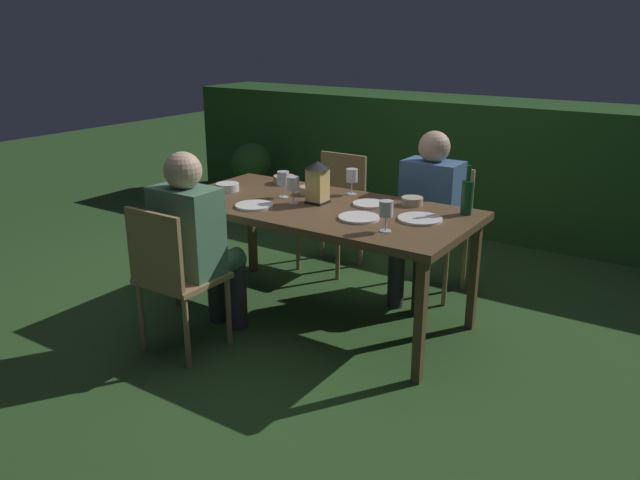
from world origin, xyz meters
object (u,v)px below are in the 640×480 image
(wine_glass_c, at_px, (386,210))
(plate_b, at_px, (254,206))
(chair_side_right_b, at_px, (437,224))
(person_in_green, at_px, (196,238))
(plate_a, at_px, (359,218))
(person_in_blue, at_px, (427,209))
(chair_side_left_a, at_px, (173,274))
(wine_glass_a, at_px, (352,177))
(potted_plant_by_hedge, at_px, (252,175))
(green_bottle_on_table, at_px, (467,196))
(dining_table, at_px, (320,214))
(bowl_salad, at_px, (284,179))
(lantern_centerpiece, at_px, (318,180))
(wine_glass_b, at_px, (283,179))
(plate_c, at_px, (420,219))
(chair_side_right_a, at_px, (335,205))
(plate_d, at_px, (369,204))
(bowl_bread, at_px, (309,190))
(bowl_dip, at_px, (412,201))
(bowl_olives, at_px, (227,187))
(wine_glass_d, at_px, (293,185))

(wine_glass_c, xyz_separation_m, plate_b, (-0.89, -0.01, -0.11))
(chair_side_right_b, height_order, person_in_green, person_in_green)
(plate_a, bearing_deg, wine_glass_c, -27.03)
(person_in_blue, bearing_deg, chair_side_left_a, -119.55)
(wine_glass_a, relative_size, potted_plant_by_hedge, 0.24)
(green_bottle_on_table, bearing_deg, person_in_blue, 139.45)
(dining_table, height_order, person_in_blue, person_in_blue)
(person_in_blue, bearing_deg, plate_b, -129.62)
(person_in_blue, distance_m, plate_a, 0.78)
(dining_table, bearing_deg, bowl_salad, 147.17)
(lantern_centerpiece, relative_size, wine_glass_b, 1.57)
(plate_c, bearing_deg, chair_side_left_a, -139.88)
(person_in_blue, relative_size, wine_glass_c, 6.80)
(chair_side_right_a, xyz_separation_m, plate_d, (0.67, -0.67, 0.27))
(bowl_bread, relative_size, bowl_dip, 0.93)
(dining_table, distance_m, potted_plant_by_hedge, 2.61)
(wine_glass_c, xyz_separation_m, plate_c, (0.07, 0.29, -0.11))
(dining_table, distance_m, plate_c, 0.65)
(plate_a, xyz_separation_m, bowl_dip, (0.12, 0.44, 0.02))
(dining_table, relative_size, person_in_blue, 1.64)
(lantern_centerpiece, distance_m, plate_c, 0.71)
(plate_c, relative_size, bowl_olives, 1.65)
(wine_glass_d, xyz_separation_m, bowl_bread, (-0.05, 0.24, -0.09))
(plate_d, bearing_deg, potted_plant_by_hedge, 145.33)
(wine_glass_b, distance_m, bowl_olives, 0.43)
(wine_glass_b, relative_size, bowl_salad, 1.12)
(plate_c, relative_size, potted_plant_by_hedge, 0.37)
(chair_side_right_a, relative_size, lantern_centerpiece, 3.28)
(potted_plant_by_hedge, bearing_deg, wine_glass_b, -45.26)
(wine_glass_c, bearing_deg, chair_side_right_b, 98.07)
(bowl_dip, bearing_deg, plate_a, -105.67)
(wine_glass_d, relative_size, plate_c, 0.67)
(chair_side_left_a, height_order, plate_a, chair_side_left_a)
(wine_glass_c, bearing_deg, bowl_bread, 151.87)
(green_bottle_on_table, bearing_deg, plate_a, -137.96)
(wine_glass_a, bearing_deg, chair_side_right_a, 131.51)
(lantern_centerpiece, xyz_separation_m, green_bottle_on_table, (0.86, 0.27, -0.04))
(wine_glass_c, bearing_deg, potted_plant_by_hedge, 142.64)
(chair_side_right_a, relative_size, bowl_bread, 7.04)
(lantern_centerpiece, distance_m, bowl_dip, 0.60)
(plate_c, xyz_separation_m, bowl_dip, (-0.18, 0.27, 0.02))
(chair_side_right_b, distance_m, lantern_centerpiece, 1.02)
(wine_glass_a, height_order, plate_d, wine_glass_a)
(chair_side_right_b, relative_size, bowl_salad, 5.77)
(wine_glass_d, xyz_separation_m, plate_b, (-0.15, -0.19, -0.11))
(bowl_bread, relative_size, bowl_salad, 0.82)
(person_in_green, xyz_separation_m, green_bottle_on_table, (1.24, 0.96, 0.22))
(wine_glass_c, height_order, bowl_bread, wine_glass_c)
(plate_b, xyz_separation_m, bowl_salad, (-0.21, 0.59, 0.02))
(plate_c, height_order, potted_plant_by_hedge, plate_c)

